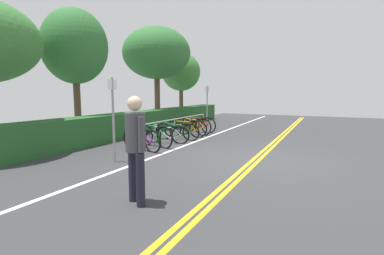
{
  "coord_description": "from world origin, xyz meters",
  "views": [
    {
      "loc": [
        -7.57,
        -1.69,
        1.8
      ],
      "look_at": [
        0.78,
        2.33,
        0.65
      ],
      "focal_mm": 26.64,
      "sensor_mm": 36.0,
      "label": 1
    }
  ],
  "objects": [
    {
      "name": "tree_far_right",
      "position": [
        5.49,
        6.67,
        3.84
      ],
      "size": [
        3.57,
        3.57,
        5.21
      ],
      "color": "brown",
      "rests_on": "ground_plane"
    },
    {
      "name": "bike_lane_stripe_white",
      "position": [
        0.0,
        2.66,
        0.0
      ],
      "size": [
        28.44,
        0.12,
        0.0
      ],
      "primitive_type": "cube",
      "color": "white",
      "rests_on": "ground_plane"
    },
    {
      "name": "tree_mid",
      "position": [
        0.51,
        7.16,
        3.51
      ],
      "size": [
        2.47,
        2.47,
        4.95
      ],
      "color": "brown",
      "rests_on": "ground_plane"
    },
    {
      "name": "sign_post_far",
      "position": [
        5.3,
        3.69,
        1.29
      ],
      "size": [
        0.36,
        0.08,
        2.13
      ],
      "color": "gray",
      "rests_on": "ground_plane"
    },
    {
      "name": "bicycle_4",
      "position": [
        2.54,
        3.47,
        0.35
      ],
      "size": [
        0.67,
        1.68,
        0.74
      ],
      "color": "black",
      "rests_on": "ground_plane"
    },
    {
      "name": "bike_rack",
      "position": [
        1.82,
        3.56,
        0.59
      ],
      "size": [
        5.52,
        0.05,
        0.81
      ],
      "color": "#9EA0A5",
      "rests_on": "ground_plane"
    },
    {
      "name": "bicycle_5",
      "position": [
        3.27,
        3.49,
        0.36
      ],
      "size": [
        0.46,
        1.71,
        0.77
      ],
      "color": "black",
      "rests_on": "ground_plane"
    },
    {
      "name": "centre_line_yellow_inner",
      "position": [
        0.0,
        -0.08,
        0.0
      ],
      "size": [
        28.44,
        0.1,
        0.0
      ],
      "primitive_type": "cube",
      "color": "gold",
      "rests_on": "ground_plane"
    },
    {
      "name": "bicycle_3",
      "position": [
        1.82,
        3.45,
        0.32
      ],
      "size": [
        0.48,
        1.74,
        0.69
      ],
      "color": "black",
      "rests_on": "ground_plane"
    },
    {
      "name": "centre_line_yellow_outer",
      "position": [
        0.0,
        0.08,
        0.0
      ],
      "size": [
        28.44,
        0.1,
        0.0
      ],
      "primitive_type": "cube",
      "color": "gold",
      "rests_on": "ground_plane"
    },
    {
      "name": "sign_post_near",
      "position": [
        -1.91,
        3.27,
        1.31
      ],
      "size": [
        0.36,
        0.07,
        2.17
      ],
      "color": "gray",
      "rests_on": "ground_plane"
    },
    {
      "name": "bicycle_2",
      "position": [
        1.02,
        3.46,
        0.32
      ],
      "size": [
        0.63,
        1.62,
        0.68
      ],
      "color": "black",
      "rests_on": "ground_plane"
    },
    {
      "name": "pedestrian",
      "position": [
        -3.94,
        1.05,
        1.01
      ],
      "size": [
        0.32,
        0.44,
        1.75
      ],
      "color": "#1E1E2D",
      "rests_on": "ground_plane"
    },
    {
      "name": "bicycle_6",
      "position": [
        4.03,
        3.58,
        0.35
      ],
      "size": [
        0.46,
        1.73,
        0.75
      ],
      "color": "black",
      "rests_on": "ground_plane"
    },
    {
      "name": "bicycle_1",
      "position": [
        0.34,
        3.49,
        0.36
      ],
      "size": [
        0.61,
        1.66,
        0.77
      ],
      "color": "black",
      "rests_on": "ground_plane"
    },
    {
      "name": "bicycle_0",
      "position": [
        -0.39,
        3.52,
        0.34
      ],
      "size": [
        0.55,
        1.7,
        0.74
      ],
      "color": "black",
      "rests_on": "ground_plane"
    },
    {
      "name": "tree_extra",
      "position": [
        9.24,
        7.2,
        3.11
      ],
      "size": [
        2.52,
        2.52,
        4.37
      ],
      "color": "brown",
      "rests_on": "ground_plane"
    },
    {
      "name": "ground_plane",
      "position": [
        0.0,
        0.0,
        -0.03
      ],
      "size": [
        31.6,
        13.16,
        0.05
      ],
      "primitive_type": "cube",
      "color": "#353538"
    },
    {
      "name": "hedge_backdrop",
      "position": [
        3.32,
        5.77,
        0.49
      ],
      "size": [
        14.47,
        0.88,
        0.97
      ],
      "primitive_type": "cube",
      "color": "#235626",
      "rests_on": "ground_plane"
    }
  ]
}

